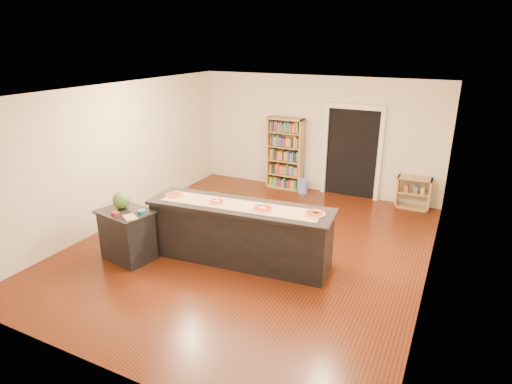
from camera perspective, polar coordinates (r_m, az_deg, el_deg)
The scene contains 16 objects.
room at distance 7.39m, azimuth -0.69°, elevation 2.45°, with size 6.00×7.00×2.80m.
doorway at distance 10.29m, azimuth 12.71°, elevation 5.84°, with size 1.40×0.09×2.21m.
kitchen_island at distance 7.23m, azimuth -2.13°, elevation -5.50°, with size 3.10×0.84×1.02m.
side_counter at distance 7.65m, azimuth -16.76°, elevation -5.49°, with size 0.89×0.65×0.88m.
bookshelf at distance 10.69m, azimuth 3.89°, elevation 5.10°, with size 0.90×0.32×1.79m, color tan.
low_shelf at distance 10.14m, azimuth 20.25°, elevation -0.10°, with size 0.72×0.31×0.72m, color tan.
waste_bin at distance 10.58m, azimuth 6.27°, elevation 0.78°, with size 0.24×0.24×0.35m, color #6982EC.
kraft_paper at distance 7.01m, azimuth -2.26°, elevation -1.80°, with size 2.69×0.49×0.00m, color #997E4F.
watermelon at distance 7.56m, azimuth -17.52°, elevation -1.04°, with size 0.30×0.30×0.30m, color #144214.
cutting_board at distance 7.17m, azimuth -16.46°, elevation -3.27°, with size 0.27×0.18×0.02m, color tan.
package_red at distance 7.36m, azimuth -18.23°, elevation -2.74°, with size 0.13×0.09×0.05m, color maroon.
package_teal at distance 7.30m, azimuth -15.01°, elevation -2.55°, with size 0.15×0.15×0.06m, color #195966.
pizza_a at distance 7.58m, azimuth -10.80°, elevation -0.35°, with size 0.31×0.31×0.02m.
pizza_b at distance 7.18m, azimuth -5.26°, elevation -1.24°, with size 0.30×0.30×0.02m.
pizza_c at distance 6.86m, azimuth 0.91°, elevation -2.18°, with size 0.35×0.35×0.02m.
pizza_d at distance 6.71m, azimuth 7.79°, elevation -2.87°, with size 0.33×0.33×0.02m.
Camera 1 is at (3.21, -6.28, 3.61)m, focal length 30.00 mm.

